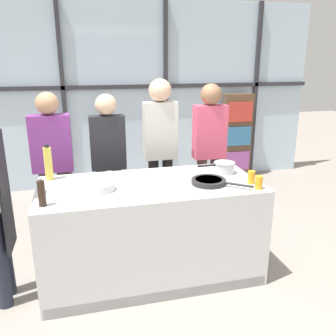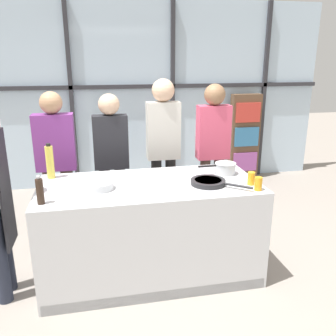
{
  "view_description": "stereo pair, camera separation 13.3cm",
  "coord_description": "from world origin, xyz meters",
  "px_view_note": "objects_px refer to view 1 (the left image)",
  "views": [
    {
      "loc": [
        -0.56,
        -2.89,
        1.95
      ],
      "look_at": [
        0.19,
        0.1,
        1.0
      ],
      "focal_mm": 38.0,
      "sensor_mm": 36.0,
      "label": 1
    },
    {
      "loc": [
        -0.43,
        -2.92,
        1.95
      ],
      "look_at": [
        0.19,
        0.1,
        1.0
      ],
      "focal_mm": 38.0,
      "sensor_mm": 36.0,
      "label": 2
    }
  ],
  "objects_px": {
    "mixing_bowl": "(100,186)",
    "juice_glass_far": "(251,177)",
    "frying_pan": "(209,181)",
    "saucepan": "(224,167)",
    "spectator_far_left": "(53,160)",
    "oil_bottle": "(48,163)",
    "spectator_center_right": "(160,144)",
    "juice_glass_near": "(259,182)",
    "spectator_far_right": "(209,145)",
    "white_plate": "(93,182)",
    "spectator_center_left": "(108,157)",
    "pepper_grinder": "(42,193)"
  },
  "relations": [
    {
      "from": "mixing_bowl",
      "to": "juice_glass_far",
      "type": "distance_m",
      "value": 1.31
    },
    {
      "from": "spectator_far_left",
      "to": "juice_glass_near",
      "type": "bearing_deg",
      "value": 145.09
    },
    {
      "from": "frying_pan",
      "to": "spectator_center_left",
      "type": "bearing_deg",
      "value": 128.72
    },
    {
      "from": "oil_bottle",
      "to": "spectator_center_left",
      "type": "bearing_deg",
      "value": 42.74
    },
    {
      "from": "frying_pan",
      "to": "oil_bottle",
      "type": "xyz_separation_m",
      "value": [
        -1.37,
        0.46,
        0.13
      ]
    },
    {
      "from": "oil_bottle",
      "to": "mixing_bowl",
      "type": "bearing_deg",
      "value": -42.38
    },
    {
      "from": "frying_pan",
      "to": "mixing_bowl",
      "type": "bearing_deg",
      "value": 175.68
    },
    {
      "from": "mixing_bowl",
      "to": "juice_glass_near",
      "type": "distance_m",
      "value": 1.33
    },
    {
      "from": "spectator_center_left",
      "to": "juice_glass_far",
      "type": "height_order",
      "value": "spectator_center_left"
    },
    {
      "from": "spectator_far_left",
      "to": "spectator_center_right",
      "type": "bearing_deg",
      "value": -180.0
    },
    {
      "from": "spectator_far_right",
      "to": "mixing_bowl",
      "type": "xyz_separation_m",
      "value": [
        -1.31,
        -0.92,
        -0.06
      ]
    },
    {
      "from": "spectator_center_right",
      "to": "spectator_far_right",
      "type": "relative_size",
      "value": 1.04
    },
    {
      "from": "spectator_center_right",
      "to": "saucepan",
      "type": "height_order",
      "value": "spectator_center_right"
    },
    {
      "from": "spectator_far_left",
      "to": "juice_glass_near",
      "type": "relative_size",
      "value": 14.38
    },
    {
      "from": "frying_pan",
      "to": "saucepan",
      "type": "xyz_separation_m",
      "value": [
        0.24,
        0.25,
        0.03
      ]
    },
    {
      "from": "spectator_center_right",
      "to": "saucepan",
      "type": "distance_m",
      "value": 0.87
    },
    {
      "from": "juice_glass_near",
      "to": "saucepan",
      "type": "bearing_deg",
      "value": 104.04
    },
    {
      "from": "pepper_grinder",
      "to": "spectator_far_left",
      "type": "bearing_deg",
      "value": 89.68
    },
    {
      "from": "frying_pan",
      "to": "oil_bottle",
      "type": "height_order",
      "value": "oil_bottle"
    },
    {
      "from": "spectator_far_right",
      "to": "frying_pan",
      "type": "relative_size",
      "value": 3.63
    },
    {
      "from": "mixing_bowl",
      "to": "juice_glass_near",
      "type": "height_order",
      "value": "juice_glass_near"
    },
    {
      "from": "spectator_far_left",
      "to": "spectator_far_right",
      "type": "height_order",
      "value": "spectator_far_right"
    },
    {
      "from": "white_plate",
      "to": "juice_glass_near",
      "type": "xyz_separation_m",
      "value": [
        1.35,
        -0.5,
        0.05
      ]
    },
    {
      "from": "spectator_center_left",
      "to": "saucepan",
      "type": "distance_m",
      "value": 1.27
    },
    {
      "from": "spectator_far_left",
      "to": "juice_glass_near",
      "type": "distance_m",
      "value": 2.11
    },
    {
      "from": "spectator_center_right",
      "to": "frying_pan",
      "type": "bearing_deg",
      "value": 102.27
    },
    {
      "from": "spectator_center_left",
      "to": "white_plate",
      "type": "xyz_separation_m",
      "value": [
        -0.2,
        -0.71,
        -0.03
      ]
    },
    {
      "from": "spectator_center_right",
      "to": "mixing_bowl",
      "type": "distance_m",
      "value": 1.18
    },
    {
      "from": "frying_pan",
      "to": "oil_bottle",
      "type": "bearing_deg",
      "value": 161.46
    },
    {
      "from": "spectator_far_right",
      "to": "juice_glass_far",
      "type": "xyz_separation_m",
      "value": [
        -0.0,
        -1.07,
        -0.04
      ]
    },
    {
      "from": "juice_glass_far",
      "to": "spectator_center_left",
      "type": "bearing_deg",
      "value": 137.19
    },
    {
      "from": "juice_glass_far",
      "to": "frying_pan",
      "type": "bearing_deg",
      "value": 167.74
    },
    {
      "from": "saucepan",
      "to": "juice_glass_far",
      "type": "bearing_deg",
      "value": -70.43
    },
    {
      "from": "spectator_far_left",
      "to": "saucepan",
      "type": "xyz_separation_m",
      "value": [
        1.61,
        -0.74,
        0.02
      ]
    },
    {
      "from": "spectator_far_right",
      "to": "saucepan",
      "type": "distance_m",
      "value": 0.75
    },
    {
      "from": "juice_glass_near",
      "to": "spectator_far_right",
      "type": "bearing_deg",
      "value": 89.83
    },
    {
      "from": "frying_pan",
      "to": "juice_glass_near",
      "type": "height_order",
      "value": "juice_glass_near"
    },
    {
      "from": "spectator_center_right",
      "to": "white_plate",
      "type": "xyz_separation_m",
      "value": [
        -0.77,
        -0.71,
        -0.14
      ]
    },
    {
      "from": "white_plate",
      "to": "juice_glass_far",
      "type": "distance_m",
      "value": 1.4
    },
    {
      "from": "white_plate",
      "to": "pepper_grinder",
      "type": "bearing_deg",
      "value": -131.11
    },
    {
      "from": "spectator_far_right",
      "to": "juice_glass_far",
      "type": "bearing_deg",
      "value": 89.8
    },
    {
      "from": "spectator_center_right",
      "to": "mixing_bowl",
      "type": "relative_size",
      "value": 7.13
    },
    {
      "from": "frying_pan",
      "to": "juice_glass_near",
      "type": "xyz_separation_m",
      "value": [
        0.36,
        -0.22,
        0.03
      ]
    },
    {
      "from": "white_plate",
      "to": "mixing_bowl",
      "type": "distance_m",
      "value": 0.22
    },
    {
      "from": "mixing_bowl",
      "to": "saucepan",
      "type": "bearing_deg",
      "value": 8.78
    },
    {
      "from": "pepper_grinder",
      "to": "mixing_bowl",
      "type": "bearing_deg",
      "value": 28.14
    },
    {
      "from": "spectator_center_right",
      "to": "oil_bottle",
      "type": "xyz_separation_m",
      "value": [
        -1.15,
        -0.53,
        0.01
      ]
    },
    {
      "from": "spectator_far_left",
      "to": "oil_bottle",
      "type": "bearing_deg",
      "value": 90.4
    },
    {
      "from": "oil_bottle",
      "to": "spectator_far_left",
      "type": "bearing_deg",
      "value": 90.4
    },
    {
      "from": "white_plate",
      "to": "frying_pan",
      "type": "bearing_deg",
      "value": -16.05
    }
  ]
}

